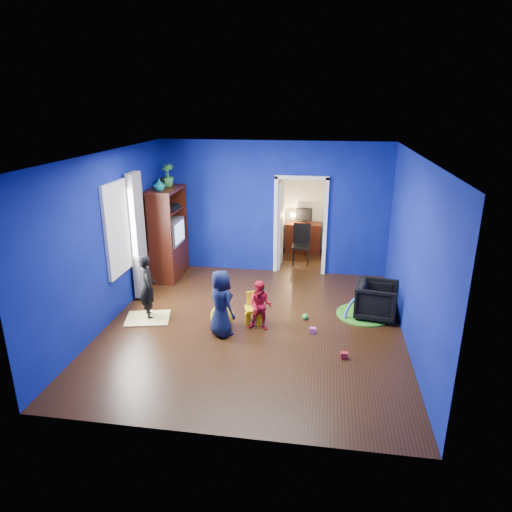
% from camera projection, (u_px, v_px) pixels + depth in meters
% --- Properties ---
extents(floor, '(5.00, 5.50, 0.01)m').
position_uv_depth(floor, '(254.00, 326.00, 7.86)').
color(floor, black).
rests_on(floor, ground).
extents(ceiling, '(5.00, 5.50, 0.01)m').
position_uv_depth(ceiling, '(253.00, 155.00, 6.92)').
color(ceiling, white).
rests_on(ceiling, wall_back).
extents(wall_back, '(5.00, 0.02, 2.90)m').
position_uv_depth(wall_back, '(273.00, 208.00, 9.96)').
color(wall_back, navy).
rests_on(wall_back, floor).
extents(wall_front, '(5.00, 0.02, 2.90)m').
position_uv_depth(wall_front, '(213.00, 323.00, 4.82)').
color(wall_front, navy).
rests_on(wall_front, floor).
extents(wall_left, '(0.02, 5.50, 2.90)m').
position_uv_depth(wall_left, '(109.00, 239.00, 7.75)').
color(wall_left, navy).
rests_on(wall_left, floor).
extents(wall_right, '(0.02, 5.50, 2.90)m').
position_uv_depth(wall_right, '(413.00, 253.00, 7.03)').
color(wall_right, navy).
rests_on(wall_right, floor).
extents(alcove, '(1.00, 1.75, 2.50)m').
position_uv_depth(alcove, '(303.00, 209.00, 10.76)').
color(alcove, silver).
rests_on(alcove, floor).
extents(armchair, '(0.82, 0.80, 0.65)m').
position_uv_depth(armchair, '(376.00, 300.00, 8.09)').
color(armchair, black).
rests_on(armchair, floor).
extents(child_black, '(0.47, 0.51, 1.17)m').
position_uv_depth(child_black, '(147.00, 287.00, 8.00)').
color(child_black, black).
rests_on(child_black, floor).
extents(child_navy, '(0.65, 0.63, 1.12)m').
position_uv_depth(child_navy, '(221.00, 303.00, 7.40)').
color(child_navy, '#0F1437').
rests_on(child_navy, floor).
extents(toddler_red, '(0.44, 0.36, 0.87)m').
position_uv_depth(toddler_red, '(261.00, 306.00, 7.61)').
color(toddler_red, red).
rests_on(toddler_red, floor).
extents(vase, '(0.23, 0.23, 0.24)m').
position_uv_depth(vase, '(159.00, 185.00, 9.16)').
color(vase, '#0D666F').
rests_on(vase, tv_armoire).
extents(potted_plant, '(0.27, 0.27, 0.47)m').
position_uv_depth(potted_plant, '(167.00, 175.00, 9.61)').
color(potted_plant, green).
rests_on(potted_plant, tv_armoire).
extents(tv_armoire, '(0.58, 1.14, 1.96)m').
position_uv_depth(tv_armoire, '(168.00, 233.00, 9.79)').
color(tv_armoire, '#42120B').
rests_on(tv_armoire, floor).
extents(crt_tv, '(0.46, 0.70, 0.54)m').
position_uv_depth(crt_tv, '(169.00, 232.00, 9.77)').
color(crt_tv, silver).
rests_on(crt_tv, tv_armoire).
extents(yellow_blanket, '(0.87, 0.76, 0.03)m').
position_uv_depth(yellow_blanket, '(148.00, 318.00, 8.09)').
color(yellow_blanket, '#F2E07A').
rests_on(yellow_blanket, floor).
extents(hopper_ball, '(0.41, 0.41, 0.41)m').
position_uv_depth(hopper_ball, '(222.00, 316.00, 7.76)').
color(hopper_ball, yellow).
rests_on(hopper_ball, floor).
extents(kid_chair, '(0.36, 0.36, 0.50)m').
position_uv_depth(kid_chair, '(254.00, 310.00, 7.88)').
color(kid_chair, yellow).
rests_on(kid_chair, floor).
extents(play_mat, '(0.97, 0.97, 0.03)m').
position_uv_depth(play_mat, '(363.00, 314.00, 8.25)').
color(play_mat, green).
rests_on(play_mat, floor).
extents(toy_arch, '(0.74, 0.53, 0.86)m').
position_uv_depth(toy_arch, '(363.00, 314.00, 8.25)').
color(toy_arch, '#3F8CD8').
rests_on(toy_arch, floor).
extents(window_left, '(0.03, 0.95, 1.55)m').
position_uv_depth(window_left, '(118.00, 228.00, 8.05)').
color(window_left, white).
rests_on(window_left, wall_left).
extents(curtain, '(0.14, 0.42, 2.40)m').
position_uv_depth(curtain, '(138.00, 236.00, 8.64)').
color(curtain, slate).
rests_on(curtain, floor).
extents(doorway, '(1.16, 0.10, 2.10)m').
position_uv_depth(doorway, '(300.00, 227.00, 10.01)').
color(doorway, white).
rests_on(doorway, floor).
extents(study_desk, '(0.88, 0.44, 0.75)m').
position_uv_depth(study_desk, '(303.00, 237.00, 11.64)').
color(study_desk, '#3D140A').
rests_on(study_desk, floor).
extents(desk_monitor, '(0.40, 0.05, 0.32)m').
position_uv_depth(desk_monitor, '(304.00, 214.00, 11.56)').
color(desk_monitor, black).
rests_on(desk_monitor, study_desk).
extents(desk_lamp, '(0.14, 0.14, 0.14)m').
position_uv_depth(desk_lamp, '(293.00, 215.00, 11.55)').
color(desk_lamp, '#FFD88C').
rests_on(desk_lamp, study_desk).
extents(folding_chair, '(0.40, 0.40, 0.92)m').
position_uv_depth(folding_chair, '(301.00, 245.00, 10.71)').
color(folding_chair, black).
rests_on(folding_chair, floor).
extents(book_shelf, '(0.88, 0.24, 0.04)m').
position_uv_depth(book_shelf, '(306.00, 172.00, 11.21)').
color(book_shelf, white).
rests_on(book_shelf, study_desk).
extents(toy_0, '(0.10, 0.08, 0.10)m').
position_uv_depth(toy_0, '(344.00, 355.00, 6.85)').
color(toy_0, red).
rests_on(toy_0, floor).
extents(toy_1, '(0.11, 0.11, 0.11)m').
position_uv_depth(toy_1, '(363.00, 306.00, 8.48)').
color(toy_1, '#287CE7').
rests_on(toy_1, floor).
extents(toy_2, '(0.11, 0.11, 0.11)m').
position_uv_depth(toy_2, '(305.00, 316.00, 8.08)').
color(toy_2, green).
rests_on(toy_2, floor).
extents(toy_3, '(0.10, 0.08, 0.10)m').
position_uv_depth(toy_3, '(313.00, 331.00, 7.59)').
color(toy_3, '#E054C4').
rests_on(toy_3, floor).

